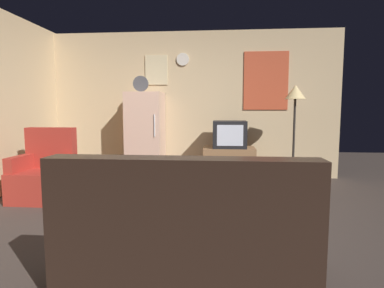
# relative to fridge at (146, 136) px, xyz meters

# --- Properties ---
(ground_plane) EXTENTS (12.00, 12.00, 0.00)m
(ground_plane) POSITION_rel_fridge_xyz_m (0.75, -2.09, -0.75)
(ground_plane) COLOR #3D332D
(wall_with_art) EXTENTS (5.20, 0.12, 2.58)m
(wall_with_art) POSITION_rel_fridge_xyz_m (0.76, 0.36, 0.54)
(wall_with_art) COLOR #D1B284
(wall_with_art) RESTS_ON ground_plane
(fridge) EXTENTS (0.60, 0.62, 1.77)m
(fridge) POSITION_rel_fridge_xyz_m (0.00, 0.00, 0.00)
(fridge) COLOR beige
(fridge) RESTS_ON ground_plane
(tv_stand) EXTENTS (0.84, 0.53, 0.58)m
(tv_stand) POSITION_rel_fridge_xyz_m (1.44, -0.14, -0.46)
(tv_stand) COLOR #8E6642
(tv_stand) RESTS_ON ground_plane
(crt_tv) EXTENTS (0.54, 0.51, 0.44)m
(crt_tv) POSITION_rel_fridge_xyz_m (1.44, -0.14, 0.05)
(crt_tv) COLOR black
(crt_tv) RESTS_ON tv_stand
(standing_lamp) EXTENTS (0.32, 0.32, 1.59)m
(standing_lamp) POSITION_rel_fridge_xyz_m (2.44, -0.31, 0.60)
(standing_lamp) COLOR #332D28
(standing_lamp) RESTS_ON ground_plane
(coffee_table) EXTENTS (0.72, 0.72, 0.45)m
(coffee_table) POSITION_rel_fridge_xyz_m (0.60, -1.86, -0.53)
(coffee_table) COLOR #8E6642
(coffee_table) RESTS_ON ground_plane
(wine_glass) EXTENTS (0.05, 0.05, 0.15)m
(wine_glass) POSITION_rel_fridge_xyz_m (0.68, -1.82, -0.23)
(wine_glass) COLOR silver
(wine_glass) RESTS_ON coffee_table
(mug_ceramic_white) EXTENTS (0.08, 0.08, 0.09)m
(mug_ceramic_white) POSITION_rel_fridge_xyz_m (0.56, -1.93, -0.26)
(mug_ceramic_white) COLOR silver
(mug_ceramic_white) RESTS_ON coffee_table
(remote_control) EXTENTS (0.16, 0.10, 0.02)m
(remote_control) POSITION_rel_fridge_xyz_m (0.68, -1.92, -0.29)
(remote_control) COLOR black
(remote_control) RESTS_ON coffee_table
(armchair) EXTENTS (0.68, 0.68, 0.96)m
(armchair) POSITION_rel_fridge_xyz_m (-1.07, -1.37, -0.42)
(armchair) COLOR #A52D23
(armchair) RESTS_ON ground_plane
(couch) EXTENTS (1.70, 0.80, 0.92)m
(couch) POSITION_rel_fridge_xyz_m (1.06, -3.31, -0.44)
(couch) COLOR black
(couch) RESTS_ON ground_plane
(book_stack) EXTENTS (0.21, 0.18, 0.14)m
(book_stack) POSITION_rel_fridge_xyz_m (2.07, -0.23, -0.69)
(book_stack) COLOR teal
(book_stack) RESTS_ON ground_plane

